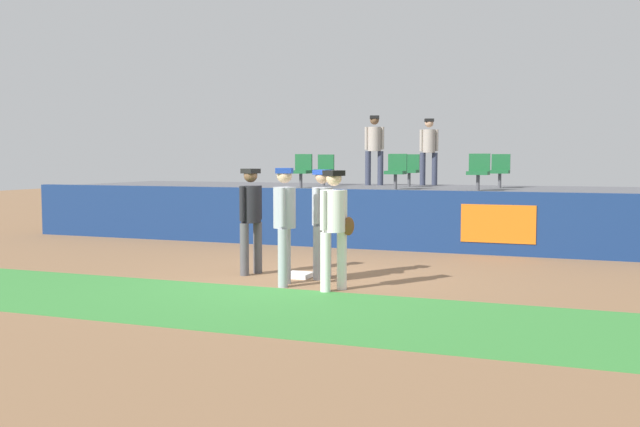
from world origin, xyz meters
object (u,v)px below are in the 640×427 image
player_runner_visitor (284,218)px  seat_back_right (500,169)px  player_fielder_home (334,221)px  seat_front_center (396,169)px  first_base (299,275)px  player_coach_visitor (322,216)px  seat_back_left (324,168)px  player_umpire (251,213)px  seat_front_left (302,169)px  spectator_capped (374,145)px  spectator_hooded (429,147)px  seat_front_right (479,170)px  seat_back_center (410,168)px

player_runner_visitor → seat_back_right: bearing=148.7°
player_fielder_home → seat_front_center: bearing=-143.6°
player_runner_visitor → first_base: bearing=170.4°
player_coach_visitor → seat_back_right: size_ratio=2.14×
player_fielder_home → seat_back_right: bearing=-160.3°
seat_front_center → seat_back_right: bearing=39.4°
player_fielder_home → seat_front_center: (-0.73, 6.39, 0.69)m
player_fielder_home → seat_back_left: seat_back_left is taller
player_coach_visitor → player_umpire: bearing=-80.5°
first_base → seat_front_left: bearing=111.7°
player_fielder_home → player_umpire: bearing=-86.6°
player_coach_visitor → seat_back_left: (-2.65, 7.23, 0.69)m
player_coach_visitor → player_umpire: 1.29m
player_coach_visitor → spectator_capped: bearing=-162.1°
player_fielder_home → spectator_hooded: bearing=-146.6°
seat_front_right → player_coach_visitor: bearing=-107.8°
player_fielder_home → player_runner_visitor: player_runner_visitor is taller
spectator_hooded → seat_back_left: bearing=5.9°
seat_front_center → seat_back_center: (-0.11, 1.80, 0.00)m
player_runner_visitor → seat_back_right: size_ratio=2.18×
player_fielder_home → spectator_hooded: spectator_hooded is taller
seat_back_right → spectator_capped: bearing=169.7°
first_base → seat_front_right: 6.13m
spectator_hooded → player_runner_visitor: bearing=70.9°
seat_back_right → seat_back_left: 4.67m
seat_front_center → first_base: bearing=-92.3°
player_runner_visitor → seat_front_right: (2.07, 6.25, 0.67)m
player_runner_visitor → seat_front_right: bearing=146.6°
player_fielder_home → seat_back_right: 8.34m
seat_front_right → spectator_hooded: bearing=121.2°
seat_front_right → seat_back_left: bearing=157.7°
seat_front_left → player_coach_visitor: bearing=-64.6°
seat_back_right → spectator_hooded: 2.40m
player_umpire → seat_back_center: (1.01, 7.27, 0.68)m
player_umpire → spectator_hooded: size_ratio=1.00×
seat_front_center → seat_front_left: size_ratio=1.00×
seat_back_center → spectator_capped: bearing=151.3°
seat_back_right → spectator_capped: (-3.45, 0.63, 0.63)m
seat_back_left → spectator_capped: (1.22, 0.63, 0.63)m
player_runner_visitor → player_umpire: size_ratio=1.01×
seat_front_right → seat_back_right: bearing=81.4°
first_base → spectator_capped: 8.32m
seat_front_center → seat_back_left: 3.06m
spectator_hooded → spectator_capped: (-1.41, -0.49, 0.05)m
seat_front_center → seat_back_right: 2.84m
seat_front_center → seat_front_left: 2.41m
first_base → seat_back_right: size_ratio=0.48×
seat_front_center → player_coach_visitor: bearing=-88.2°
seat_front_left → seat_front_center: bearing=0.0°
player_fielder_home → seat_back_right: seat_back_right is taller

